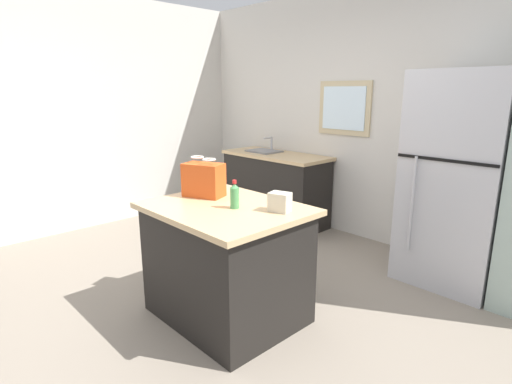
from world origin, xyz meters
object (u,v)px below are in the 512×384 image
(refrigerator, at_px, (459,181))
(shopping_bag, at_px, (204,180))
(small_box, at_px, (280,202))
(kitchen_island, at_px, (226,262))
(bottle, at_px, (235,196))

(refrigerator, height_order, shopping_bag, refrigerator)
(refrigerator, relative_size, shopping_bag, 5.30)
(refrigerator, distance_m, small_box, 1.74)
(kitchen_island, height_order, refrigerator, refrigerator)
(small_box, relative_size, bottle, 0.69)
(refrigerator, bearing_deg, bottle, -114.17)
(small_box, bearing_deg, kitchen_island, -152.84)
(kitchen_island, height_order, bottle, bottle)
(bottle, bearing_deg, shopping_bag, 173.98)
(kitchen_island, relative_size, refrigerator, 0.61)
(kitchen_island, distance_m, refrigerator, 2.10)
(kitchen_island, bearing_deg, bottle, 7.46)
(small_box, bearing_deg, bottle, -147.42)
(shopping_bag, bearing_deg, kitchen_island, -9.63)
(small_box, bearing_deg, refrigerator, 71.57)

